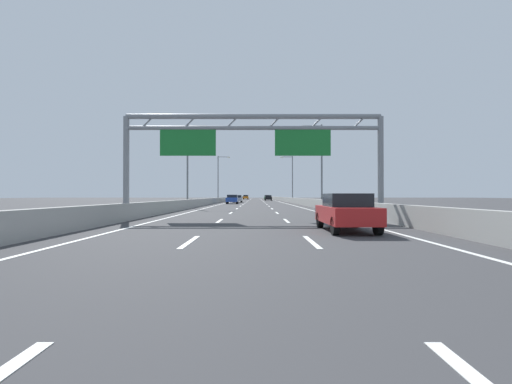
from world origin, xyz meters
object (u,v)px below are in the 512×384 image
at_px(streetlamp_right_far, 291,176).
at_px(black_car, 268,198).
at_px(green_car, 266,197).
at_px(orange_car, 245,197).
at_px(streetlamp_left_far, 219,176).
at_px(red_car, 346,212).
at_px(blue_car, 232,199).
at_px(sign_gantry, 251,139).
at_px(streetlamp_right_mid, 319,160).
at_px(silver_car, 237,199).
at_px(white_car, 245,197).
at_px(streetlamp_left_mid, 189,160).

distance_m(streetlamp_right_far, black_car, 21.70).
distance_m(green_car, orange_car, 8.61).
bearing_deg(streetlamp_left_far, red_car, -79.92).
xyz_separation_m(black_car, red_car, (0.24, -83.22, 0.01)).
distance_m(blue_car, orange_car, 66.68).
xyz_separation_m(sign_gantry, red_car, (3.74, -8.35, -4.05)).
distance_m(sign_gantry, streetlamp_right_far, 54.61).
relative_size(red_car, orange_car, 1.00).
distance_m(black_car, red_car, 83.22).
xyz_separation_m(streetlamp_right_mid, red_car, (-3.84, -28.21, -4.65)).
distance_m(green_car, silver_car, 51.20).
distance_m(streetlamp_right_mid, white_car, 95.29).
distance_m(streetlamp_right_far, orange_car, 52.35).
height_order(black_car, silver_car, black_car).
distance_m(white_car, silver_car, 64.84).
bearing_deg(black_car, streetlamp_right_far, -78.90).
distance_m(red_car, orange_car, 113.64).
xyz_separation_m(streetlamp_left_far, black_car, (10.85, 20.80, -4.65)).
bearing_deg(streetlamp_left_far, white_car, 86.34).
xyz_separation_m(streetlamp_right_mid, black_car, (-4.08, 55.01, -4.65)).
distance_m(streetlamp_left_far, black_car, 23.92).
height_order(streetlamp_left_mid, orange_car, streetlamp_left_mid).
bearing_deg(streetlamp_right_far, streetlamp_right_mid, -90.00).
distance_m(streetlamp_left_mid, green_car, 81.29).
xyz_separation_m(streetlamp_left_mid, streetlamp_right_mid, (14.93, 0.00, 0.00)).
bearing_deg(blue_car, silver_car, 88.35).
xyz_separation_m(streetlamp_left_far, green_car, (11.23, 46.17, -4.64)).
distance_m(sign_gantry, silver_car, 49.82).
bearing_deg(sign_gantry, streetlamp_left_mid, 110.31).
bearing_deg(black_car, sign_gantry, -92.68).
bearing_deg(orange_car, black_car, -77.41).
height_order(white_car, blue_car, white_car).
bearing_deg(white_car, streetlamp_right_mid, -83.32).
bearing_deg(streetlamp_left_mid, streetlamp_right_mid, 0.00).
xyz_separation_m(streetlamp_right_far, black_car, (-4.08, 20.80, -4.65)).
relative_size(sign_gantry, streetlamp_left_mid, 1.67).
height_order(streetlamp_right_mid, streetlamp_right_far, same).
bearing_deg(red_car, streetlamp_left_mid, 111.47).
height_order(white_car, silver_car, white_car).
relative_size(sign_gantry, streetlamp_left_far, 1.67).
xyz_separation_m(sign_gantry, streetlamp_left_far, (-7.35, 54.07, 0.60)).
relative_size(sign_gantry, streetlamp_right_mid, 1.67).
distance_m(blue_car, silver_car, 11.14).
bearing_deg(streetlamp_left_mid, blue_car, 78.69).
xyz_separation_m(green_car, white_car, (-7.37, 14.15, 0.01)).
xyz_separation_m(streetlamp_left_mid, streetlamp_left_far, (0.00, 34.21, 0.00)).
bearing_deg(green_car, streetlamp_left_far, -103.67).
bearing_deg(streetlamp_right_mid, red_car, -97.75).
relative_size(streetlamp_left_mid, blue_car, 2.26).
xyz_separation_m(red_car, silver_car, (-7.06, 57.89, -0.02)).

